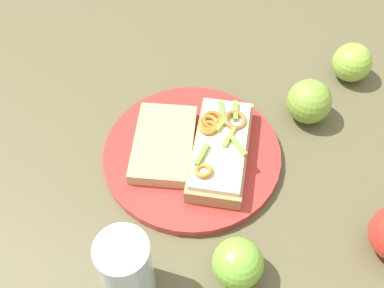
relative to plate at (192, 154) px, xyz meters
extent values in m
plane|color=brown|center=(0.00, 0.00, -0.01)|extent=(2.00, 2.00, 0.00)
cylinder|color=#B7332E|center=(0.00, 0.00, 0.00)|extent=(0.28, 0.28, 0.02)
cube|color=tan|center=(-0.04, -0.03, 0.02)|extent=(0.17, 0.20, 0.03)
cube|color=#F5E5C5|center=(-0.04, -0.03, 0.04)|extent=(0.16, 0.18, 0.01)
torus|color=#B17D30|center=(-0.05, 0.03, 0.05)|extent=(0.03, 0.03, 0.01)
torus|color=#AE6F26|center=(-0.01, -0.03, 0.05)|extent=(0.04, 0.04, 0.01)
torus|color=#B86A33|center=(-0.03, -0.07, 0.05)|extent=(0.04, 0.04, 0.02)
torus|color=#C5782A|center=(0.00, -0.04, 0.05)|extent=(0.04, 0.04, 0.01)
torus|color=#B47122|center=(0.00, -0.05, 0.05)|extent=(0.04, 0.04, 0.02)
cube|color=#8DB33C|center=(-0.04, -0.04, 0.05)|extent=(0.02, 0.04, 0.01)
cube|color=#74A739|center=(-0.03, 0.01, 0.05)|extent=(0.02, 0.04, 0.01)
cube|color=olive|center=(-0.01, -0.08, 0.05)|extent=(0.03, 0.03, 0.01)
cube|color=#6EA646|center=(0.00, -0.07, 0.04)|extent=(0.04, 0.04, 0.01)
cube|color=#8BB839|center=(-0.01, -0.05, 0.05)|extent=(0.01, 0.04, 0.01)
cube|color=#7CB040|center=(-0.06, -0.04, 0.04)|extent=(0.04, 0.02, 0.01)
cube|color=tan|center=(0.04, 0.03, 0.02)|extent=(0.16, 0.17, 0.02)
sphere|color=#7BA839|center=(-0.08, -0.20, 0.03)|extent=(0.10, 0.10, 0.07)
sphere|color=#7ABC3B|center=(-0.18, 0.10, 0.03)|extent=(0.09, 0.09, 0.07)
sphere|color=#8EBF40|center=(-0.08, -0.33, 0.03)|extent=(0.08, 0.08, 0.07)
cylinder|color=silver|center=(-0.09, 0.21, 0.05)|extent=(0.07, 0.07, 0.12)
camera|label=1|loc=(-0.31, 0.32, 0.62)|focal=45.01mm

